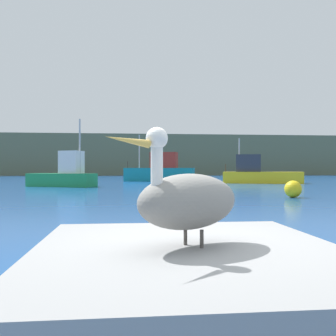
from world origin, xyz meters
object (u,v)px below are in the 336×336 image
Objects in this scene: mooring_buoy at (293,189)px; fishing_boat_green at (64,175)px; fishing_boat_yellow at (259,174)px; pelican at (188,200)px; fishing_boat_teal at (160,171)px.

fishing_boat_green is at bearing 134.63° from mooring_buoy.
fishing_boat_yellow is at bearing 40.95° from fishing_boat_green.
pelican is 26.88m from fishing_boat_green.
fishing_boat_yellow is at bearing 75.89° from mooring_buoy.
fishing_boat_teal is 9.51× the size of mooring_buoy.
pelican is 33.46m from fishing_boat_yellow.
fishing_boat_green is at bearing 71.54° from fishing_boat_teal.
pelican is 0.23× the size of fishing_boat_green.
pelican is 1.55× the size of mooring_buoy.
fishing_boat_teal is at bearing 78.39° from fishing_boat_green.
pelican is 15.87m from mooring_buoy.
pelican is at bearing -116.53° from mooring_buoy.
fishing_boat_teal is at bearing 99.71° from mooring_buoy.
fishing_boat_teal is 13.86m from fishing_boat_green.
fishing_boat_green reaches higher than fishing_boat_yellow.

